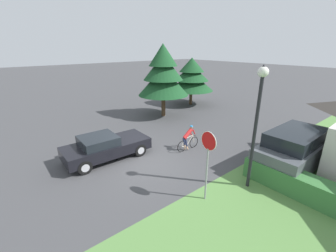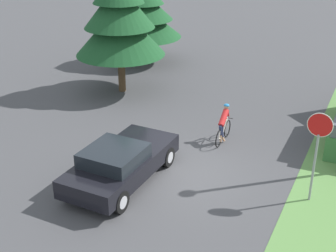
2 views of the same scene
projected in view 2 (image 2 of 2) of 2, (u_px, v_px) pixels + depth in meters
The scene contains 6 objects.
ground_plane at pixel (182, 174), 15.48m from camera, with size 140.00×140.00×0.00m, color #424244.
sedan_left_lane at pixel (121, 163), 14.75m from camera, with size 2.03×4.46×1.34m.
cyclist at pixel (224, 124), 17.36m from camera, with size 0.44×1.64×1.46m.
stop_sign at pixel (318, 140), 13.25m from camera, with size 0.73×0.07×2.84m.
conifer_tall_near at pixel (119, 17), 21.12m from camera, with size 4.15×4.15×5.91m.
conifer_tall_far at pixel (142, 12), 25.77m from camera, with size 4.37×4.37×4.64m.
Camera 2 is at (5.35, -12.28, 7.93)m, focal length 50.00 mm.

